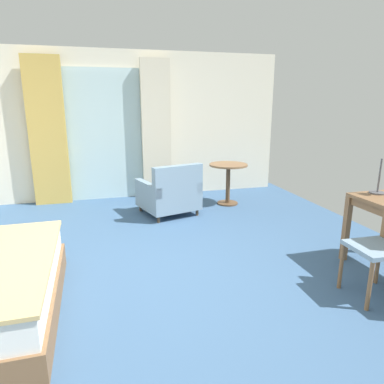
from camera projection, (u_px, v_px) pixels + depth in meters
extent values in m
cube|color=#38567A|center=(143.00, 285.00, 3.38)|extent=(6.38, 7.03, 0.10)
cube|color=silver|center=(115.00, 126.00, 6.09)|extent=(5.98, 0.12, 2.54)
cube|color=silver|center=(104.00, 136.00, 6.00)|extent=(1.35, 0.02, 2.23)
cube|color=tan|center=(48.00, 132.00, 5.65)|extent=(0.58, 0.10, 2.40)
cube|color=beige|center=(156.00, 130.00, 6.11)|extent=(0.51, 0.10, 2.40)
cube|color=brown|center=(346.00, 229.00, 3.74)|extent=(0.06, 0.06, 0.72)
cube|color=gray|center=(378.00, 248.00, 3.00)|extent=(0.45, 0.42, 0.04)
cylinder|color=brown|center=(341.00, 266.00, 3.19)|extent=(0.04, 0.04, 0.44)
cylinder|color=brown|center=(370.00, 286.00, 2.84)|extent=(0.04, 0.04, 0.44)
cylinder|color=brown|center=(378.00, 262.00, 3.28)|extent=(0.04, 0.04, 0.44)
cylinder|color=#4C4C51|center=(377.00, 193.00, 3.63)|extent=(0.16, 0.16, 0.02)
cylinder|color=#4C4C51|center=(380.00, 175.00, 3.58)|extent=(0.02, 0.02, 0.35)
cube|color=gray|center=(168.00, 199.00, 5.37)|extent=(0.95, 0.95, 0.26)
cube|color=gray|center=(178.00, 181.00, 5.01)|extent=(0.77, 0.32, 0.44)
cube|color=gray|center=(187.00, 183.00, 5.48)|extent=(0.30, 0.77, 0.16)
cube|color=gray|center=(148.00, 188.00, 5.15)|extent=(0.30, 0.77, 0.16)
cylinder|color=#4C3D2D|center=(177.00, 202.00, 5.84)|extent=(0.04, 0.04, 0.10)
cylinder|color=#4C3D2D|center=(141.00, 208.00, 5.52)|extent=(0.04, 0.04, 0.10)
cylinder|color=#4C3D2D|center=(197.00, 212.00, 5.30)|extent=(0.04, 0.04, 0.10)
cylinder|color=#4C3D2D|center=(159.00, 219.00, 4.98)|extent=(0.04, 0.04, 0.10)
cylinder|color=brown|center=(228.00, 165.00, 5.75)|extent=(0.63, 0.63, 0.03)
cylinder|color=brown|center=(228.00, 185.00, 5.84)|extent=(0.07, 0.07, 0.66)
cylinder|color=brown|center=(227.00, 203.00, 5.92)|extent=(0.35, 0.35, 0.02)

